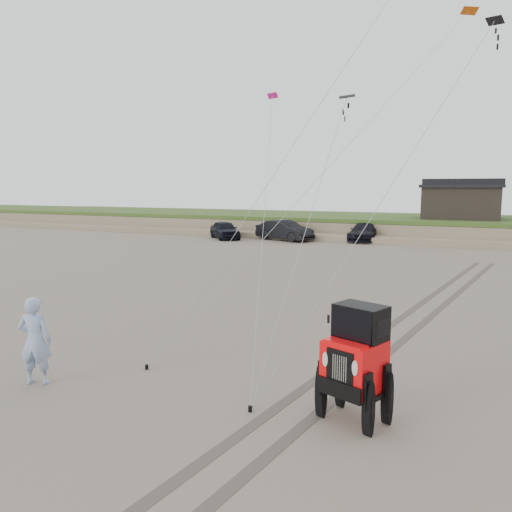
% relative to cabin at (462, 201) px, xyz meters
% --- Properties ---
extents(ground, '(160.00, 160.00, 0.00)m').
position_rel_cabin_xyz_m(ground, '(-2.00, -37.00, -3.24)').
color(ground, '#6B6054').
rests_on(ground, ground).
extents(dune_ridge, '(160.00, 14.25, 1.73)m').
position_rel_cabin_xyz_m(dune_ridge, '(-2.00, 0.50, -2.42)').
color(dune_ridge, '#7A6B54').
rests_on(dune_ridge, ground).
extents(cabin, '(6.40, 5.40, 3.35)m').
position_rel_cabin_xyz_m(cabin, '(0.00, 0.00, 0.00)').
color(cabin, black).
rests_on(cabin, dune_ridge).
extents(truck_a, '(4.39, 4.48, 1.52)m').
position_rel_cabin_xyz_m(truck_a, '(-18.18, -8.35, -2.48)').
color(truck_a, black).
rests_on(truck_a, ground).
extents(truck_b, '(5.38, 3.33, 1.67)m').
position_rel_cabin_xyz_m(truck_b, '(-13.09, -7.41, -2.40)').
color(truck_b, black).
rests_on(truck_b, ground).
extents(truck_c, '(2.35, 5.22, 1.49)m').
position_rel_cabin_xyz_m(truck_c, '(-6.98, -5.19, -2.49)').
color(truck_c, black).
rests_on(truck_c, ground).
extents(jeep, '(3.55, 5.16, 1.77)m').
position_rel_cabin_xyz_m(jeep, '(0.00, -36.78, -2.35)').
color(jeep, '#FF0A0D').
rests_on(jeep, ground).
extents(man, '(0.85, 0.72, 1.99)m').
position_rel_cabin_xyz_m(man, '(-6.87, -37.99, -2.24)').
color(man, '#839BCB').
rests_on(man, ground).
extents(stake_main, '(0.08, 0.08, 0.12)m').
position_rel_cabin_xyz_m(stake_main, '(-5.19, -36.25, -3.18)').
color(stake_main, black).
rests_on(stake_main, ground).
extents(stake_aux, '(0.08, 0.08, 0.12)m').
position_rel_cabin_xyz_m(stake_aux, '(-1.92, -37.26, -3.18)').
color(stake_aux, black).
rests_on(stake_aux, ground).
extents(tire_tracks, '(5.22, 29.74, 0.01)m').
position_rel_cabin_xyz_m(tire_tracks, '(0.00, -29.00, -3.23)').
color(tire_tracks, '#4C443D').
rests_on(tire_tracks, ground).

